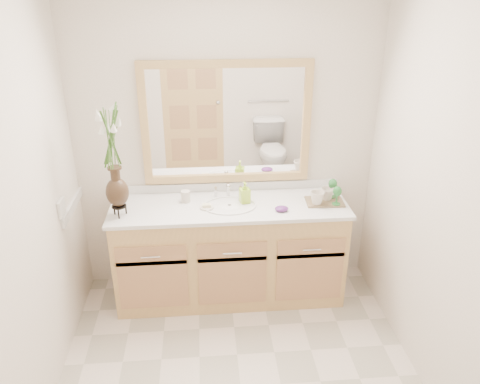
{
  "coord_description": "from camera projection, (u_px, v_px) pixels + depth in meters",
  "views": [
    {
      "loc": [
        -0.19,
        -2.24,
        2.44
      ],
      "look_at": [
        0.05,
        0.65,
        1.1
      ],
      "focal_mm": 35.0,
      "sensor_mm": 36.0,
      "label": 1
    }
  ],
  "objects": [
    {
      "name": "wall_back",
      "position": [
        227.0,
        148.0,
        3.73
      ],
      "size": [
        2.4,
        0.02,
        2.4
      ],
      "primitive_type": "cube",
      "color": "white",
      "rests_on": "floor"
    },
    {
      "name": "wall_left",
      "position": [
        14.0,
        235.0,
        2.46
      ],
      "size": [
        0.02,
        2.6,
        2.4
      ],
      "primitive_type": "cube",
      "color": "white",
      "rests_on": "floor"
    },
    {
      "name": "wall_right",
      "position": [
        451.0,
        217.0,
        2.65
      ],
      "size": [
        0.02,
        2.6,
        2.4
      ],
      "primitive_type": "cube",
      "color": "white",
      "rests_on": "floor"
    },
    {
      "name": "vanity",
      "position": [
        230.0,
        252.0,
        3.81
      ],
      "size": [
        1.8,
        0.55,
        0.8
      ],
      "color": "tan",
      "rests_on": "floor"
    },
    {
      "name": "counter",
      "position": [
        229.0,
        207.0,
        3.64
      ],
      "size": [
        1.84,
        0.57,
        0.03
      ],
      "primitive_type": "cube",
      "color": "white",
      "rests_on": "vanity"
    },
    {
      "name": "sink",
      "position": [
        230.0,
        212.0,
        3.64
      ],
      "size": [
        0.38,
        0.34,
        0.23
      ],
      "color": "white",
      "rests_on": "counter"
    },
    {
      "name": "mirror",
      "position": [
        227.0,
        123.0,
        3.63
      ],
      "size": [
        1.32,
        0.04,
        0.97
      ],
      "color": "white",
      "rests_on": "wall_back"
    },
    {
      "name": "switch_plate",
      "position": [
        61.0,
        208.0,
        3.25
      ],
      "size": [
        0.02,
        0.12,
        0.12
      ],
      "primitive_type": "cube",
      "color": "white",
      "rests_on": "wall_left"
    },
    {
      "name": "flower_vase",
      "position": [
        112.0,
        146.0,
        3.24
      ],
      "size": [
        0.19,
        0.19,
        0.8
      ],
      "rotation": [
        0.0,
        0.0,
        -0.11
      ],
      "color": "black",
      "rests_on": "counter"
    },
    {
      "name": "tumbler",
      "position": [
        186.0,
        196.0,
        3.66
      ],
      "size": [
        0.07,
        0.07,
        0.09
      ],
      "primitive_type": "cylinder",
      "color": "beige",
      "rests_on": "counter"
    },
    {
      "name": "soap_dish",
      "position": [
        207.0,
        207.0,
        3.57
      ],
      "size": [
        0.11,
        0.11,
        0.03
      ],
      "color": "beige",
      "rests_on": "counter"
    },
    {
      "name": "soap_bottle",
      "position": [
        245.0,
        193.0,
        3.64
      ],
      "size": [
        0.08,
        0.08,
        0.15
      ],
      "primitive_type": "imported",
      "rotation": [
        0.0,
        0.0,
        0.2
      ],
      "color": "#A0CF30",
      "rests_on": "counter"
    },
    {
      "name": "purple_dish",
      "position": [
        282.0,
        209.0,
        3.53
      ],
      "size": [
        0.12,
        0.1,
        0.04
      ],
      "primitive_type": "ellipsoid",
      "rotation": [
        0.0,
        0.0,
        0.22
      ],
      "color": "#57236B",
      "rests_on": "counter"
    },
    {
      "name": "tray",
      "position": [
        325.0,
        202.0,
        3.66
      ],
      "size": [
        0.3,
        0.21,
        0.01
      ],
      "primitive_type": "cube",
      "rotation": [
        0.0,
        0.0,
        -0.06
      ],
      "color": "brown",
      "rests_on": "counter"
    },
    {
      "name": "mug_left",
      "position": [
        317.0,
        197.0,
        3.59
      ],
      "size": [
        0.13,
        0.13,
        0.11
      ],
      "primitive_type": "imported",
      "rotation": [
        0.0,
        0.0,
        -0.29
      ],
      "color": "beige",
      "rests_on": "tray"
    },
    {
      "name": "mug_right",
      "position": [
        327.0,
        194.0,
        3.66
      ],
      "size": [
        0.14,
        0.14,
        0.1
      ],
      "primitive_type": "imported",
      "rotation": [
        0.0,
        0.0,
        0.65
      ],
      "color": "beige",
      "rests_on": "tray"
    },
    {
      "name": "goblet_front",
      "position": [
        337.0,
        192.0,
        3.56
      ],
      "size": [
        0.07,
        0.07,
        0.15
      ],
      "color": "#246E2D",
      "rests_on": "tray"
    },
    {
      "name": "goblet_back",
      "position": [
        333.0,
        185.0,
        3.68
      ],
      "size": [
        0.07,
        0.07,
        0.16
      ],
      "color": "#246E2D",
      "rests_on": "tray"
    }
  ]
}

